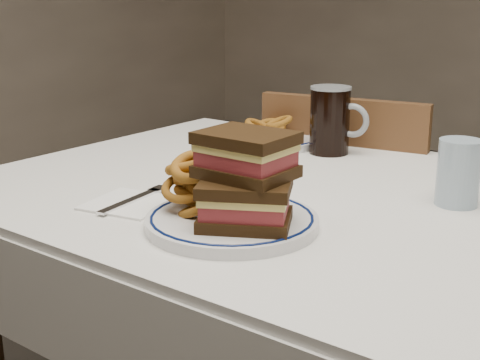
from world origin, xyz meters
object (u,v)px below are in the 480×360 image
Objects in this scene: reuben_sandwich at (246,179)px; chair_far at (351,244)px; far_plate at (268,139)px; main_plate at (232,221)px; beer_mug at (331,120)px.

chair_far is at bearing 105.15° from reuben_sandwich.
reuben_sandwich is 0.67× the size of far_plate.
reuben_sandwich is 0.60m from far_plate.
main_plate is at bearing -77.19° from chair_far.
beer_mug is at bearing -78.56° from chair_far.
reuben_sandwich is at bearing -73.42° from beer_mug.
chair_far is at bearing 101.44° from beer_mug.
main_plate is (0.16, -0.70, 0.29)m from chair_far.
main_plate is 1.08× the size of far_plate.
beer_mug reaches higher than chair_far.
main_plate is 0.57m from far_plate.
beer_mug is at bearing 106.58° from reuben_sandwich.
reuben_sandwich reaches higher than main_plate.
chair_far is at bearing 58.69° from far_plate.
beer_mug is at bearing 103.36° from main_plate.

